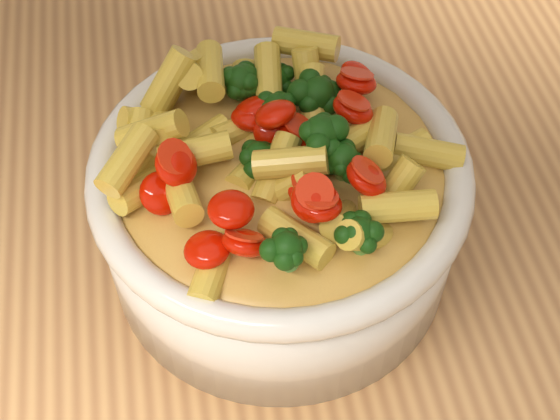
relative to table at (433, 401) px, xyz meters
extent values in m
cube|color=tan|center=(0.00, 0.00, 0.08)|extent=(1.20, 0.80, 0.04)
cylinder|color=silver|center=(-0.10, 0.08, 0.15)|extent=(0.22, 0.22, 0.09)
ellipsoid|color=silver|center=(-0.10, 0.08, 0.12)|extent=(0.20, 0.20, 0.03)
torus|color=silver|center=(-0.10, 0.08, 0.19)|extent=(0.23, 0.23, 0.02)
ellipsoid|color=#ECBF50|center=(-0.10, 0.08, 0.19)|extent=(0.19, 0.19, 0.02)
camera|label=1|loc=(-0.15, -0.21, 0.53)|focal=50.00mm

